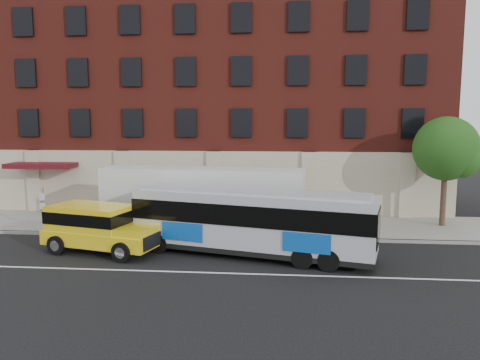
# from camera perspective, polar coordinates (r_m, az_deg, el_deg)

# --- Properties ---
(ground) EXTENTS (120.00, 120.00, 0.00)m
(ground) POSITION_cam_1_polar(r_m,az_deg,el_deg) (19.29, -8.29, -11.45)
(ground) COLOR black
(ground) RESTS_ON ground
(sidewalk) EXTENTS (60.00, 6.00, 0.15)m
(sidewalk) POSITION_cam_1_polar(r_m,az_deg,el_deg) (27.78, -3.97, -5.33)
(sidewalk) COLOR #9A968C
(sidewalk) RESTS_ON ground
(kerb) EXTENTS (60.00, 0.25, 0.15)m
(kerb) POSITION_cam_1_polar(r_m,az_deg,el_deg) (24.90, -5.07, -6.85)
(kerb) COLOR #9A968C
(kerb) RESTS_ON ground
(lane_line) EXTENTS (60.00, 0.12, 0.01)m
(lane_line) POSITION_cam_1_polar(r_m,az_deg,el_deg) (19.75, -7.94, -10.97)
(lane_line) COLOR silver
(lane_line) RESTS_ON ground
(building) EXTENTS (30.00, 12.10, 15.00)m
(building) POSITION_cam_1_polar(r_m,az_deg,el_deg) (34.95, -2.02, 9.72)
(building) COLOR maroon
(building) RESTS_ON sidewalk
(sign_pole) EXTENTS (0.30, 0.20, 2.50)m
(sign_pole) POSITION_cam_1_polar(r_m,az_deg,el_deg) (27.53, -22.77, -3.10)
(sign_pole) COLOR slate
(sign_pole) RESTS_ON ground
(street_tree) EXTENTS (3.60, 3.60, 6.20)m
(street_tree) POSITION_cam_1_polar(r_m,az_deg,el_deg) (28.79, 23.83, 3.22)
(street_tree) COLOR #3C281E
(street_tree) RESTS_ON sidewalk
(city_bus) EXTENTS (11.32, 5.09, 3.04)m
(city_bus) POSITION_cam_1_polar(r_m,az_deg,el_deg) (21.31, 1.47, -4.86)
(city_bus) COLOR #B2B3BC
(city_bus) RESTS_ON ground
(yellow_suv) EXTENTS (5.88, 3.52, 2.19)m
(yellow_suv) POSITION_cam_1_polar(r_m,az_deg,el_deg) (23.10, -16.90, -5.29)
(yellow_suv) COLOR yellow
(yellow_suv) RESTS_ON ground
(shipping_container) EXTENTS (10.97, 3.16, 3.61)m
(shipping_container) POSITION_cam_1_polar(r_m,az_deg,el_deg) (25.29, -4.61, -2.66)
(shipping_container) COLOR black
(shipping_container) RESTS_ON ground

